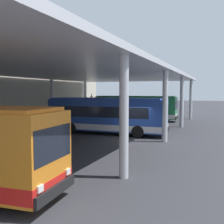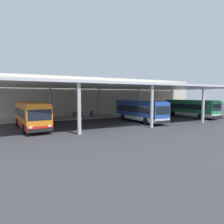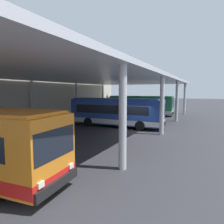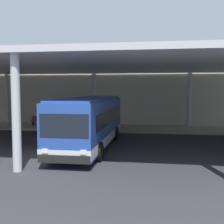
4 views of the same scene
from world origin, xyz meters
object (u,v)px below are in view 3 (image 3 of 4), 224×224
bus_second_bay (116,112)px  banner_sign (107,102)px  bench_waiting (7,124)px  trash_bin (28,121)px  bus_middle_bay (140,105)px

bus_second_bay → banner_sign: size_ratio=3.29×
bench_waiting → trash_bin: 2.52m
bus_second_bay → trash_bin: bus_second_bay is taller
trash_bin → banner_sign: bearing=-2.4°
bus_middle_bay → trash_bin: bus_middle_bay is taller
banner_sign → bench_waiting: bearing=177.5°
bus_second_bay → bench_waiting: 11.28m
bus_second_bay → trash_bin: size_ratio=10.75×
trash_bin → banner_sign: size_ratio=0.31×
banner_sign → bus_middle_bay: bearing=-102.3°
bench_waiting → banner_sign: 20.47m
bus_middle_bay → bench_waiting: 20.48m
bus_second_bay → trash_bin: 9.80m
trash_bin → bus_second_bay: bearing=-62.4°
bus_middle_bay → trash_bin: (-16.37, 7.73, -0.98)m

